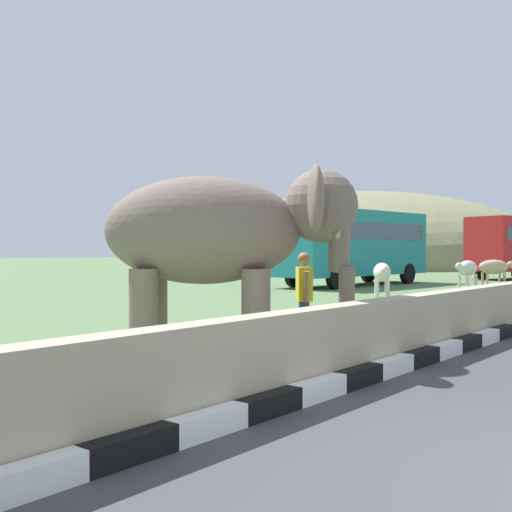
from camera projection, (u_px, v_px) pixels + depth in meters
striped_curb at (240, 414)px, 6.02m from camera, size 16.20×0.20×0.24m
barrier_parapet at (342, 343)px, 8.03m from camera, size 28.00×0.36×1.00m
elephant at (226, 234)px, 9.89m from camera, size 3.70×3.92×2.97m
person_handler at (304, 295)px, 10.77m from camera, size 0.53×0.52×1.66m
bus_teal at (353, 241)px, 29.62m from camera, size 9.50×3.19×3.50m
cow_near at (382, 273)px, 22.00m from camera, size 1.83×1.35×1.23m
cow_mid at (494, 267)px, 28.71m from camera, size 1.77×1.46×1.23m
cow_far at (467, 269)px, 26.60m from camera, size 1.89×0.63×1.23m
hill_east at (370, 265)px, 67.37m from camera, size 46.59×37.27×15.45m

